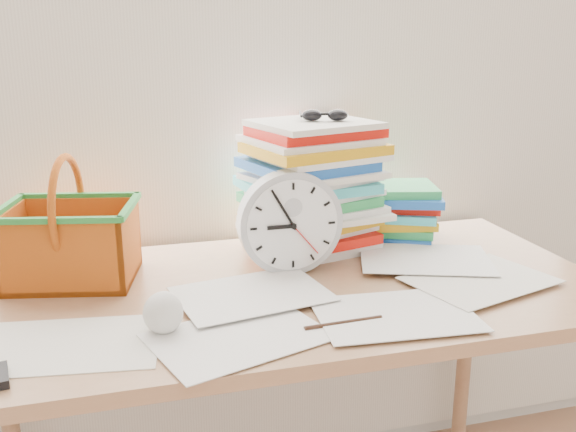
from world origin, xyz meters
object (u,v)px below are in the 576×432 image
object	(u,v)px
paper_stack	(313,187)
basket	(69,220)
desk	(287,316)
book_stack	(392,212)
clock	(290,222)

from	to	relation	value
paper_stack	basket	xyz separation A→B (m)	(-0.58, -0.06, -0.02)
desk	book_stack	xyz separation A→B (m)	(0.36, 0.24, 0.15)
paper_stack	clock	world-z (taller)	paper_stack
desk	basket	distance (m)	0.52
clock	book_stack	distance (m)	0.37
clock	basket	size ratio (longest dim) A/B	0.86
clock	book_stack	world-z (taller)	clock
paper_stack	clock	xyz separation A→B (m)	(-0.10, -0.14, -0.04)
basket	clock	bearing A→B (deg)	2.82
clock	book_stack	bearing A→B (deg)	26.50
clock	desk	bearing A→B (deg)	-110.68
desk	basket	world-z (taller)	basket
clock	book_stack	xyz separation A→B (m)	(0.33, 0.16, -0.04)
book_stack	basket	size ratio (longest dim) A/B	0.91
book_stack	desk	bearing A→B (deg)	-146.06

